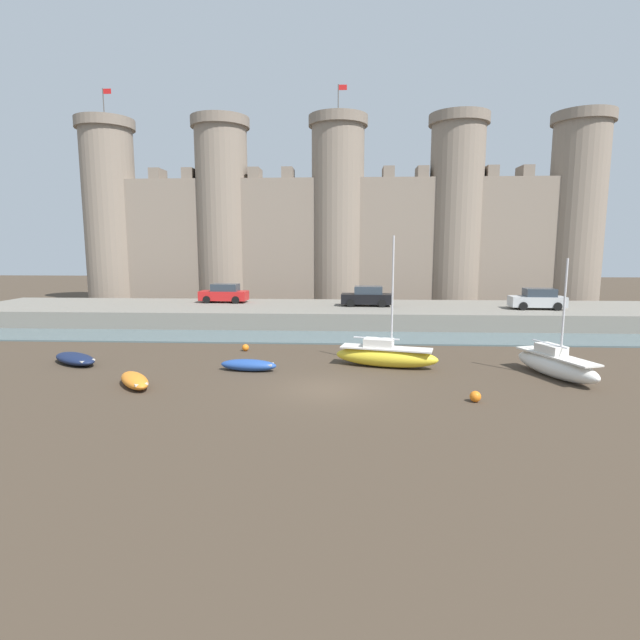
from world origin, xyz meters
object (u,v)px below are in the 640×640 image
sailboat_near_channel_right (556,364)px  mooring_buoy_mid_mud (245,348)px  rowboat_foreground_centre (249,365)px  mooring_buoy_near_shore (475,397)px  car_quay_west (224,294)px  car_quay_east (367,297)px  sailboat_midflat_right (386,355)px  rowboat_near_channel_left (75,358)px  car_quay_centre_west (538,299)px  rowboat_midflat_centre (135,380)px

sailboat_near_channel_right → mooring_buoy_mid_mud: bearing=162.2°
rowboat_foreground_centre → mooring_buoy_near_shore: bearing=-24.1°
rowboat_foreground_centre → car_quay_west: size_ratio=0.71×
rowboat_foreground_centre → car_quay_east: bearing=68.2°
sailboat_midflat_right → car_quay_east: size_ratio=1.63×
rowboat_foreground_centre → rowboat_near_channel_left: 9.62m
mooring_buoy_near_shore → car_quay_west: car_quay_west is taller
sailboat_midflat_right → car_quay_west: bearing=126.5°
sailboat_near_channel_right → rowboat_foreground_centre: bearing=178.3°
rowboat_near_channel_left → car_quay_west: size_ratio=0.84×
car_quay_east → car_quay_west: size_ratio=1.00×
car_quay_west → rowboat_foreground_centre: bearing=-72.7°
rowboat_foreground_centre → rowboat_near_channel_left: rowboat_foreground_centre is taller
car_quay_centre_west → car_quay_east: 13.30m
rowboat_near_channel_left → car_quay_centre_west: size_ratio=0.84×
rowboat_foreground_centre → rowboat_near_channel_left: bearing=174.3°
sailboat_midflat_right → rowboat_near_channel_left: 16.57m
rowboat_midflat_centre → car_quay_centre_west: car_quay_centre_west is taller
rowboat_midflat_centre → mooring_buoy_mid_mud: bearing=66.3°
rowboat_midflat_centre → sailboat_near_channel_right: bearing=7.8°
car_quay_west → sailboat_near_channel_right: bearing=-42.3°
rowboat_near_channel_left → sailboat_midflat_right: bearing=0.9°
sailboat_near_channel_right → mooring_buoy_mid_mud: sailboat_near_channel_right is taller
sailboat_midflat_right → car_quay_west: (-12.71, 17.18, 1.51)m
rowboat_foreground_centre → mooring_buoy_mid_mud: bearing=103.3°
sailboat_near_channel_right → car_quay_west: sailboat_near_channel_right is taller
rowboat_near_channel_left → car_quay_east: size_ratio=0.84×
mooring_buoy_near_shore → car_quay_east: 21.43m
sailboat_midflat_right → rowboat_midflat_centre: bearing=-159.5°
sailboat_near_channel_right → rowboat_foreground_centre: (-15.01, 0.44, -0.33)m
sailboat_near_channel_right → car_quay_east: bearing=116.4°
rowboat_near_channel_left → mooring_buoy_near_shore: 20.51m
rowboat_foreground_centre → car_quay_east: 17.87m
car_quay_east → car_quay_centre_west: bearing=-5.9°
rowboat_midflat_centre → car_quay_west: 21.61m
sailboat_near_channel_right → rowboat_near_channel_left: bearing=176.8°
rowboat_midflat_centre → mooring_buoy_near_shore: rowboat_midflat_centre is taller
sailboat_midflat_right → rowboat_near_channel_left: size_ratio=1.94×
rowboat_midflat_centre → car_quay_east: bearing=60.3°
rowboat_midflat_centre → car_quay_west: (-1.15, 21.51, 1.82)m
rowboat_near_channel_left → car_quay_east: 22.52m
rowboat_midflat_centre → mooring_buoy_near_shore: bearing=-5.5°
mooring_buoy_near_shore → car_quay_centre_west: (9.66, 19.68, 1.90)m
sailboat_midflat_right → mooring_buoy_near_shore: bearing=-61.0°
rowboat_midflat_centre → sailboat_midflat_right: (11.56, 4.32, 0.31)m
rowboat_midflat_centre → car_quay_west: bearing=93.1°
sailboat_midflat_right → rowboat_near_channel_left: bearing=-179.1°
sailboat_near_channel_right → car_quay_centre_west: bearing=72.7°
rowboat_midflat_centre → rowboat_near_channel_left: 6.45m
rowboat_midflat_centre → mooring_buoy_near_shore: (14.75, -1.43, -0.08)m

